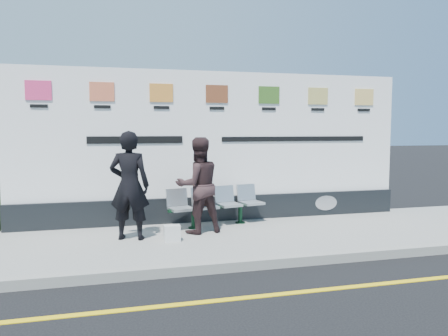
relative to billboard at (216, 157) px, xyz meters
name	(u,v)px	position (x,y,z in m)	size (l,w,h in m)	color
ground	(252,297)	(-0.50, -3.85, -1.42)	(80.00, 80.00, 0.00)	black
pavement	(206,240)	(-0.50, -1.35, -1.36)	(14.00, 3.00, 0.12)	gray
kerb	(229,266)	(-0.50, -2.85, -1.35)	(14.00, 0.18, 0.14)	gray
yellow_line	(252,297)	(-0.50, -3.85, -1.42)	(14.00, 0.10, 0.01)	yellow
billboard	(216,157)	(0.00, 0.00, 0.00)	(8.00, 0.30, 3.00)	black
bench	(218,215)	(-0.10, -0.53, -1.10)	(1.90, 0.51, 0.41)	#ACB2B5
woman_left	(129,185)	(-1.78, -1.18, -0.38)	(0.67, 0.44, 1.83)	black
woman_right	(198,185)	(-0.57, -1.00, -0.44)	(0.83, 0.65, 1.71)	#322022
handbag_brown	(206,200)	(-0.34, -0.58, -0.79)	(0.26, 0.11, 0.20)	black
carrier_bag_white	(172,233)	(-1.11, -1.50, -1.17)	(0.27, 0.16, 0.27)	silver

